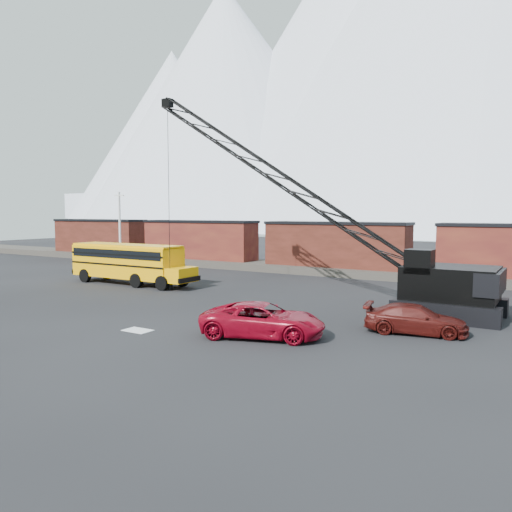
{
  "coord_description": "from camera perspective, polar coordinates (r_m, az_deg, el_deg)",
  "views": [
    {
      "loc": [
        17.88,
        -21.31,
        5.73
      ],
      "look_at": [
        1.56,
        5.3,
        3.0
      ],
      "focal_mm": 35.0,
      "sensor_mm": 36.0,
      "label": 1
    }
  ],
  "objects": [
    {
      "name": "boxcar_west_near",
      "position": [
        55.07,
        -6.5,
        1.88
      ],
      "size": [
        13.7,
        3.1,
        4.17
      ],
      "color": "#451314",
      "rests_on": "gravel_berm"
    },
    {
      "name": "school_bus",
      "position": [
        41.1,
        -14.24,
        -0.65
      ],
      "size": [
        11.65,
        2.65,
        3.19
      ],
      "color": "#EDA005",
      "rests_on": "ground"
    },
    {
      "name": "utility_pole",
      "position": [
        57.46,
        -15.3,
        3.25
      ],
      "size": [
        1.4,
        0.24,
        8.0
      ],
      "color": "silver",
      "rests_on": "ground"
    },
    {
      "name": "red_pickup",
      "position": [
        23.14,
        0.8,
        -7.32
      ],
      "size": [
        6.23,
        4.25,
        1.59
      ],
      "primitive_type": "imported",
      "rotation": [
        0.0,
        0.0,
        1.88
      ],
      "color": "maroon",
      "rests_on": "ground"
    },
    {
      "name": "ground",
      "position": [
        28.4,
        -8.35,
        -6.69
      ],
      "size": [
        160.0,
        160.0,
        0.0
      ],
      "primitive_type": "plane",
      "color": "black",
      "rests_on": "ground"
    },
    {
      "name": "gravel_berm",
      "position": [
        47.16,
        9.04,
        -1.61
      ],
      "size": [
        120.0,
        5.0,
        0.7
      ],
      "primitive_type": "cube",
      "color": "#48423B",
      "rests_on": "ground"
    },
    {
      "name": "snow_patch",
      "position": [
        25.19,
        -13.37,
        -8.27
      ],
      "size": [
        1.4,
        0.9,
        0.02
      ],
      "primitive_type": "cube",
      "color": "silver",
      "rests_on": "ground"
    },
    {
      "name": "crawler_crane",
      "position": [
        31.99,
        3.92,
        8.1
      ],
      "size": [
        22.52,
        4.2,
        13.98
      ],
      "color": "black",
      "rests_on": "ground"
    },
    {
      "name": "maroon_suv",
      "position": [
        24.97,
        17.76,
        -6.89
      ],
      "size": [
        5.02,
        2.8,
        1.38
      ],
      "primitive_type": "imported",
      "rotation": [
        0.0,
        0.0,
        1.76
      ],
      "color": "#400E0B",
      "rests_on": "ground"
    },
    {
      "name": "boxcar_west_far",
      "position": [
        66.13,
        -17.5,
        2.2
      ],
      "size": [
        13.7,
        3.1,
        4.17
      ],
      "color": "#582118",
      "rests_on": "gravel_berm"
    },
    {
      "name": "boxcar_mid",
      "position": [
        46.95,
        9.08,
        1.31
      ],
      "size": [
        13.7,
        3.1,
        4.17
      ],
      "color": "#582118",
      "rests_on": "gravel_berm"
    }
  ]
}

